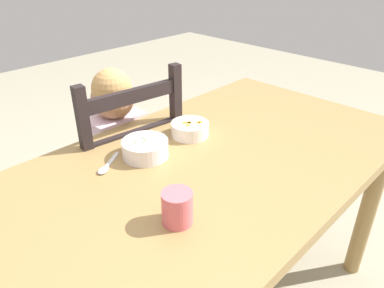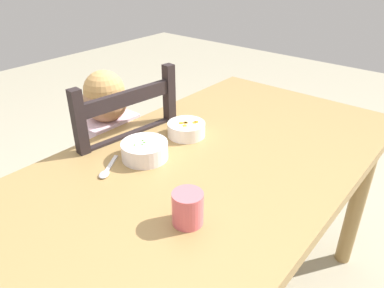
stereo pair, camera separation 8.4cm
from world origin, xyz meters
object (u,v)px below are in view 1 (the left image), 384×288
Objects in this scene: bowl_of_peas at (145,148)px; bowl_of_carrots at (190,129)px; spoon at (106,167)px; dining_table at (202,189)px; child_figure at (122,147)px; dining_chair at (124,181)px; drinking_cup at (177,208)px.

bowl_of_carrots is at bearing -0.02° from bowl_of_peas.
bowl_of_carrots is 0.35m from spoon.
dining_table is 12.30× the size of spoon.
child_figure reaches higher than bowl_of_peas.
bowl_of_peas is at bearing -108.22° from dining_chair.
dining_table is at bearing -124.05° from bowl_of_carrots.
bowl_of_peas is (-0.10, -0.30, 0.32)m from dining_chair.
bowl_of_carrots is at bearing -69.61° from dining_chair.
child_figure is at bearing 67.02° from drinking_cup.
child_figure is (0.01, 0.46, -0.02)m from dining_table.
dining_table is 0.46m from child_figure.
spoon reaches higher than dining_table.
spoon is (-0.14, 0.03, -0.03)m from bowl_of_peas.
dining_table is 0.24m from bowl_of_carrots.
bowl_of_peas is at bearing -109.64° from child_figure.
child_figure is at bearing 89.04° from dining_table.
dining_table is at bearing -90.16° from dining_chair.
dining_chair is 0.17m from child_figure.
dining_table is 0.32m from drinking_cup.
bowl_of_carrots is at bearing -5.04° from spoon.
bowl_of_peas reaches higher than spoon.
drinking_cup reaches higher than spoon.
bowl_of_carrots reaches higher than spoon.
dining_chair reaches higher than drinking_cup.
child_figure is at bearing -39.36° from dining_chair.
bowl_of_peas reaches higher than bowl_of_carrots.
dining_chair is at bearing 71.78° from bowl_of_peas.
drinking_cup is at bearing -92.67° from spoon.
bowl_of_peas is 1.71× the size of drinking_cup.
bowl_of_peas reaches higher than dining_table.
bowl_of_carrots is 0.48m from drinking_cup.
dining_table is 0.32m from spoon.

